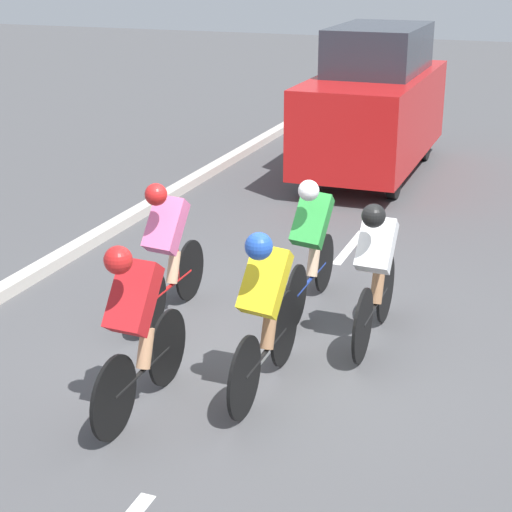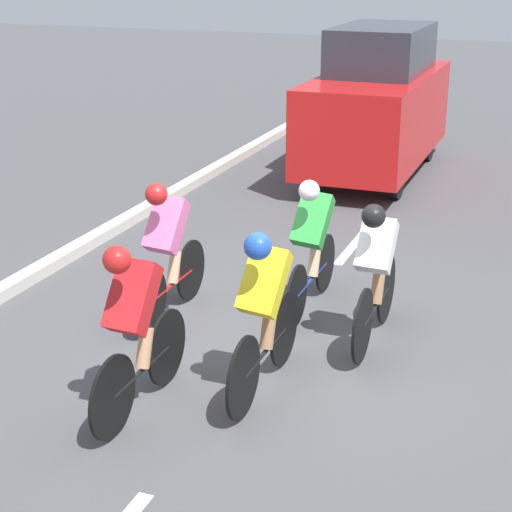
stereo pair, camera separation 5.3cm
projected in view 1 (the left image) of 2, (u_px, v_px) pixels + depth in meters
ground_plane at (271, 345)px, 8.39m from camera, size 60.00×60.00×0.00m
lane_stripe_mid at (267, 349)px, 8.30m from camera, size 0.12×1.40×0.01m
lane_stripe_far at (350, 247)px, 11.12m from camera, size 0.12×1.40×0.01m
cyclist_pink at (167, 246)px, 8.73m from camera, size 0.35×1.63×1.53m
cyclist_green at (311, 241)px, 8.93m from camera, size 0.37×1.70×1.50m
cyclist_yellow at (265, 307)px, 7.22m from camera, size 0.37×1.73×1.56m
cyclist_white at (375, 269)px, 8.18m from camera, size 0.33×1.71×1.49m
cyclist_red at (136, 324)px, 6.90m from camera, size 0.34×1.65×1.56m
support_car at (374, 103)px, 14.31m from camera, size 1.70×4.36×2.46m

